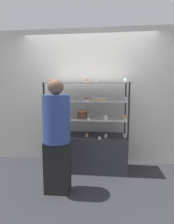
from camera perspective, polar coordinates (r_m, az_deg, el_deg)
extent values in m
plane|color=#2D2D33|center=(3.39, 0.00, -17.99)|extent=(20.00, 20.00, 0.00)
cube|color=silver|center=(3.46, 0.70, 4.87)|extent=(8.00, 0.05, 2.60)
cube|color=#333338|center=(3.26, 0.00, -12.96)|extent=(1.41, 0.51, 0.63)
cube|color=black|center=(3.50, -10.94, -3.63)|extent=(0.02, 0.02, 0.31)
cube|color=black|center=(3.37, 12.25, -4.09)|extent=(0.02, 0.02, 0.31)
cube|color=black|center=(3.05, -13.60, -5.35)|extent=(0.02, 0.02, 0.31)
cube|color=black|center=(2.90, 13.29, -6.00)|extent=(0.02, 0.02, 0.31)
cube|color=silver|center=(3.10, 0.00, -2.11)|extent=(1.41, 0.51, 0.01)
cube|color=black|center=(3.46, -11.07, 1.45)|extent=(0.02, 0.02, 0.31)
cube|color=black|center=(3.33, 12.40, 1.18)|extent=(0.02, 0.02, 0.31)
cube|color=black|center=(3.00, -13.78, 0.47)|extent=(0.02, 0.02, 0.31)
cube|color=black|center=(2.85, 13.47, 0.11)|extent=(0.02, 0.02, 0.31)
cube|color=silver|center=(3.07, 0.00, 3.64)|extent=(1.41, 0.51, 0.01)
cube|color=black|center=(3.44, -11.20, 6.62)|extent=(0.02, 0.02, 0.31)
cube|color=black|center=(3.31, 12.55, 6.55)|extent=(0.02, 0.02, 0.31)
cube|color=black|center=(2.98, -13.97, 6.43)|extent=(0.02, 0.02, 0.31)
cube|color=black|center=(2.82, 13.67, 6.39)|extent=(0.02, 0.02, 0.31)
cube|color=silver|center=(3.06, 0.00, 9.47)|extent=(1.41, 0.51, 0.01)
cylinder|color=brown|center=(3.10, -1.50, -0.89)|extent=(0.18, 0.18, 0.12)
cylinder|color=#E5996B|center=(3.09, -1.50, 0.40)|extent=(0.19, 0.19, 0.02)
cube|color=#DBBC84|center=(3.06, 4.15, 4.22)|extent=(0.24, 0.15, 0.05)
cube|color=silver|center=(3.06, 4.16, 4.79)|extent=(0.24, 0.15, 0.01)
cylinder|color=beige|center=(3.19, -11.97, -7.39)|extent=(0.05, 0.05, 0.02)
sphere|color=#F4EAB2|center=(3.19, -11.98, -6.95)|extent=(0.05, 0.05, 0.05)
cylinder|color=beige|center=(3.17, -6.23, -7.40)|extent=(0.05, 0.05, 0.02)
sphere|color=white|center=(3.16, -6.24, -6.95)|extent=(0.05, 0.05, 0.05)
cylinder|color=#CCB28C|center=(3.07, -0.03, -7.81)|extent=(0.05, 0.05, 0.02)
sphere|color=#E5996B|center=(3.07, -0.03, -7.34)|extent=(0.05, 0.05, 0.05)
cylinder|color=beige|center=(3.04, 6.17, -8.02)|extent=(0.05, 0.05, 0.02)
sphere|color=white|center=(3.03, 6.17, -7.55)|extent=(0.05, 0.05, 0.05)
cylinder|color=white|center=(3.11, 12.16, -7.80)|extent=(0.05, 0.05, 0.02)
sphere|color=silver|center=(3.10, 12.17, -7.34)|extent=(0.05, 0.05, 0.05)
cube|color=white|center=(2.92, 4.15, -8.45)|extent=(0.04, 0.00, 0.04)
cylinder|color=beige|center=(3.13, -11.93, -1.85)|extent=(0.06, 0.06, 0.02)
sphere|color=silver|center=(3.12, -11.95, -1.29)|extent=(0.07, 0.07, 0.07)
cylinder|color=white|center=(3.07, -5.90, -1.89)|extent=(0.06, 0.06, 0.02)
sphere|color=silver|center=(3.07, -5.91, -1.33)|extent=(0.07, 0.07, 0.07)
cylinder|color=white|center=(2.96, 6.09, -2.25)|extent=(0.06, 0.06, 0.02)
sphere|color=silver|center=(2.96, 6.10, -1.67)|extent=(0.07, 0.07, 0.07)
cylinder|color=#CCB28C|center=(3.06, 11.94, -2.06)|extent=(0.06, 0.06, 0.02)
sphere|color=#E5996B|center=(3.05, 11.96, -1.49)|extent=(0.07, 0.07, 0.07)
cube|color=white|center=(2.86, 0.51, -2.35)|extent=(0.04, 0.00, 0.04)
cylinder|color=#CCB28C|center=(3.11, -12.10, 3.87)|extent=(0.06, 0.06, 0.02)
sphere|color=white|center=(3.11, -12.11, 4.42)|extent=(0.06, 0.06, 0.06)
cylinder|color=white|center=(2.94, -0.01, 3.84)|extent=(0.06, 0.06, 0.02)
sphere|color=#8C5B42|center=(2.94, -0.01, 4.42)|extent=(0.06, 0.06, 0.06)
cylinder|color=#CCB28C|center=(3.00, 12.29, 3.73)|extent=(0.06, 0.06, 0.02)
sphere|color=silver|center=(2.99, 12.31, 4.30)|extent=(0.06, 0.06, 0.06)
cube|color=white|center=(2.91, -8.50, 3.90)|extent=(0.04, 0.00, 0.04)
cylinder|color=#CCB28C|center=(3.16, -12.17, 9.58)|extent=(0.05, 0.05, 0.02)
sphere|color=#8C5B42|center=(3.16, -12.18, 10.06)|extent=(0.05, 0.05, 0.05)
cylinder|color=#CCB28C|center=(3.00, -0.04, 9.86)|extent=(0.05, 0.05, 0.02)
sphere|color=#8C5B42|center=(3.01, -0.04, 10.37)|extent=(0.05, 0.05, 0.05)
cylinder|color=beige|center=(2.99, 12.40, 9.70)|extent=(0.05, 0.05, 0.02)
sphere|color=silver|center=(2.99, 12.41, 10.21)|extent=(0.05, 0.05, 0.05)
cube|color=white|center=(2.81, 2.99, 10.21)|extent=(0.04, 0.00, 0.04)
cube|color=black|center=(2.60, -9.60, -17.37)|extent=(0.35, 0.19, 0.74)
cylinder|color=#33478C|center=(2.39, -9.96, -2.18)|extent=(0.37, 0.37, 0.64)
sphere|color=brown|center=(2.36, -10.20, 8.07)|extent=(0.21, 0.21, 0.21)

